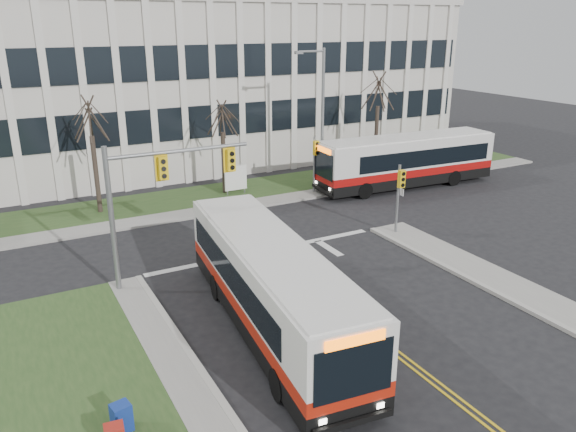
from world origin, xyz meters
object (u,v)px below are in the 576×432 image
at_px(streetlight, 320,112).
at_px(bus_cross, 406,162).
at_px(newspaper_box_blue, 122,419).
at_px(directory_sign, 236,178).
at_px(bus_main, 271,289).

relative_size(streetlight, bus_cross, 0.72).
bearing_deg(newspaper_box_blue, streetlight, 35.32).
xyz_separation_m(streetlight, newspaper_box_blue, (-17.19, -17.83, -4.72)).
bearing_deg(streetlight, directory_sign, 166.77).
xyz_separation_m(bus_main, bus_cross, (16.61, 12.59, 0.05)).
distance_m(streetlight, newspaper_box_blue, 25.21).
height_order(streetlight, directory_sign, streetlight).
bearing_deg(bus_cross, streetlight, -108.42).
bearing_deg(streetlight, bus_main, -126.82).
bearing_deg(directory_sign, bus_cross, -17.54).
bearing_deg(bus_main, streetlight, 59.45).
relative_size(directory_sign, newspaper_box_blue, 2.11).
distance_m(directory_sign, bus_cross, 11.62).
distance_m(streetlight, bus_cross, 6.91).
bearing_deg(directory_sign, streetlight, -13.23).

